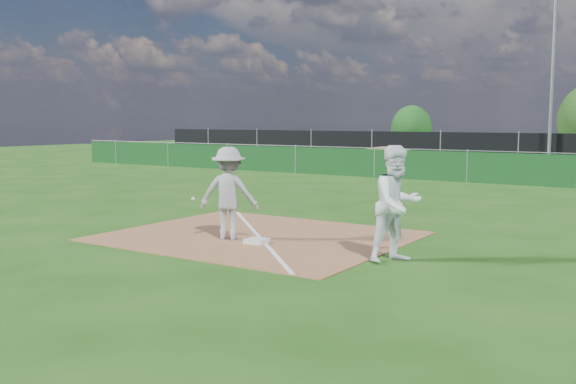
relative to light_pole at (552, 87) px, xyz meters
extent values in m
plane|color=#1B480F|center=(-1.50, -12.70, -4.00)|extent=(90.00, 90.00, 0.00)
cube|color=brown|center=(-1.50, -21.70, -3.99)|extent=(6.00, 5.00, 0.02)
cube|color=white|center=(-1.50, -21.70, -3.98)|extent=(5.01, 5.01, 0.01)
cube|color=#103C17|center=(-1.50, -7.70, -3.40)|extent=(44.00, 0.05, 1.20)
ellipsoid|color=olive|center=(-6.50, -4.20, -3.42)|extent=(3.38, 2.60, 1.17)
cube|color=black|center=(-1.50, 0.30, -3.10)|extent=(46.00, 0.04, 1.80)
cube|color=black|center=(-1.50, 5.30, -4.00)|extent=(46.00, 9.00, 0.01)
cylinder|color=slate|center=(0.00, 0.00, 0.00)|extent=(0.16, 0.16, 8.00)
cube|color=silver|center=(-1.05, -22.37, -3.94)|extent=(0.43, 0.43, 0.08)
imported|color=#AFAFB1|center=(-1.77, -22.34, -3.03)|extent=(1.40, 1.12, 1.90)
sphere|color=white|center=(-2.88, -22.18, -3.24)|extent=(0.08, 0.08, 0.08)
imported|color=white|center=(1.93, -22.32, -2.98)|extent=(1.14, 1.23, 2.03)
imported|color=#93959A|center=(-6.37, 5.74, -3.31)|extent=(4.26, 2.42, 1.37)
imported|color=black|center=(-4.35, 4.40, -3.16)|extent=(5.31, 2.75, 1.67)
cylinder|color=#382316|center=(-11.62, 11.15, -3.51)|extent=(0.24, 0.24, 0.97)
ellipsoid|color=#144814|center=(-11.62, 11.15, -2.21)|extent=(2.92, 2.92, 3.36)
camera|label=1|loc=(6.37, -32.55, -1.52)|focal=40.00mm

